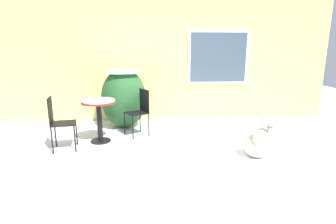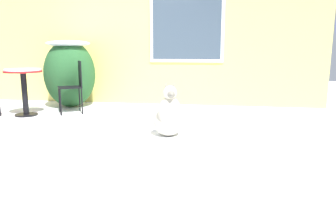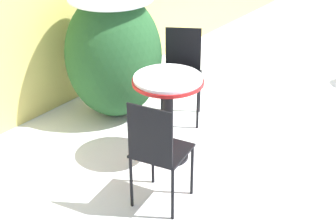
% 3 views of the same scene
% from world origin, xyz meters
% --- Properties ---
extents(ground_plane, '(16.00, 16.00, 0.00)m').
position_xyz_m(ground_plane, '(0.00, 0.00, 0.00)').
color(ground_plane, white).
extents(shrub_left, '(0.96, 0.97, 1.28)m').
position_xyz_m(shrub_left, '(-0.89, 1.58, 0.68)').
color(shrub_left, '#235128').
rests_on(shrub_left, ground_plane).
extents(patio_table, '(0.61, 0.61, 0.79)m').
position_xyz_m(patio_table, '(-1.25, 0.63, 0.60)').
color(patio_table, black).
rests_on(patio_table, ground_plane).
extents(patio_chair_near_table, '(0.53, 0.53, 0.91)m').
position_xyz_m(patio_chair_near_table, '(-0.54, 0.99, 0.51)').
color(patio_chair_near_table, black).
rests_on(patio_chair_near_table, ground_plane).
extents(patio_chair_far_side, '(0.45, 0.45, 0.91)m').
position_xyz_m(patio_chair_far_side, '(-1.86, 0.27, 0.51)').
color(patio_chair_far_side, black).
rests_on(patio_chair_far_side, ground_plane).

